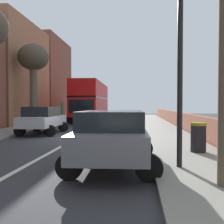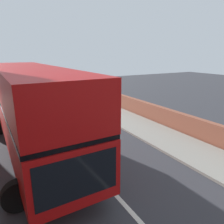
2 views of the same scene
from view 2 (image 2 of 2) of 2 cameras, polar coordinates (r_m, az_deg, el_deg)
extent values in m
cube|color=#B70D0E|center=(10.44, -20.30, -2.65)|extent=(2.73, 10.91, 1.70)
cube|color=black|center=(10.21, -20.79, 2.32)|extent=(2.75, 10.81, 0.16)
cube|color=#B70D0E|center=(10.06, -21.24, 6.93)|extent=(2.73, 10.91, 1.50)
cube|color=black|center=(5.60, -9.12, -17.10)|extent=(2.20, 0.11, 1.19)
cylinder|color=black|center=(7.97, -4.70, -15.79)|extent=(1.01, 0.32, 1.00)
cylinder|color=black|center=(7.42, -23.91, -19.86)|extent=(1.01, 0.32, 1.00)
cylinder|color=black|center=(14.45, -17.78, -1.85)|extent=(1.01, 0.32, 1.00)
cylinder|color=black|center=(14.15, -27.89, -3.32)|extent=(1.01, 0.32, 1.00)
camera|label=1|loc=(18.78, 127.44, -18.65)|focal=41.77mm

